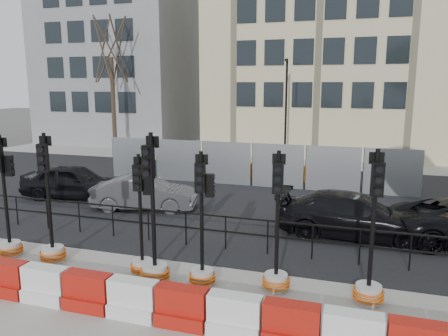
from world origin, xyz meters
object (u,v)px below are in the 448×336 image
(traffic_signal_d, at_px, (142,246))
(traffic_signal_h, at_px, (370,273))
(car_a, at_px, (74,181))
(car_c, at_px, (354,215))

(traffic_signal_d, distance_m, traffic_signal_h, 5.29)
(traffic_signal_h, height_order, car_a, traffic_signal_h)
(car_a, xyz_separation_m, car_c, (11.01, -1.33, -0.03))
(traffic_signal_d, distance_m, car_a, 8.35)
(car_c, bearing_deg, traffic_signal_d, 132.84)
(traffic_signal_h, bearing_deg, car_c, 84.05)
(car_c, bearing_deg, traffic_signal_h, -173.33)
(traffic_signal_h, relative_size, car_c, 0.71)
(traffic_signal_d, height_order, traffic_signal_h, traffic_signal_h)
(traffic_signal_h, bearing_deg, traffic_signal_d, 170.06)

